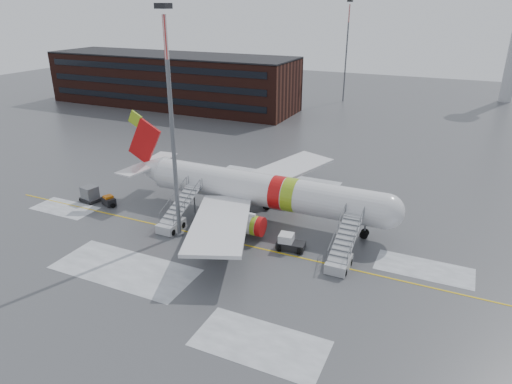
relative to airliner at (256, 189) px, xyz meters
The scene contains 10 objects.
ground 6.88m from the airliner, 94.14° to the right, with size 260.00×260.00×0.00m, color #494C4F.
airliner is the anchor object (origin of this frame).
airstair_fwd 13.95m from the airliner, 28.38° to the right, with size 2.05×7.70×3.48m.
airstair_aft 9.91m from the airliner, 137.22° to the right, with size 2.05×7.70×3.48m.
pushback_tug 9.05m from the airliner, 41.71° to the right, with size 3.03×2.41×1.64m.
uld_container 21.78m from the airliner, 166.91° to the right, with size 2.74×2.22×1.98m.
baggage_tractor 18.94m from the airliner, 164.83° to the right, with size 2.61×1.78×1.28m.
light_mast_near 13.09m from the airliner, 124.71° to the right, with size 1.20×1.20×23.54m.
terminal_building 66.90m from the airliner, 132.82° to the left, with size 62.00×16.11×12.30m.
light_mast_far_n 73.29m from the airliner, 96.67° to the left, with size 1.20×1.20×24.25m.
Camera 1 is at (21.08, -38.72, 23.52)m, focal length 32.00 mm.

